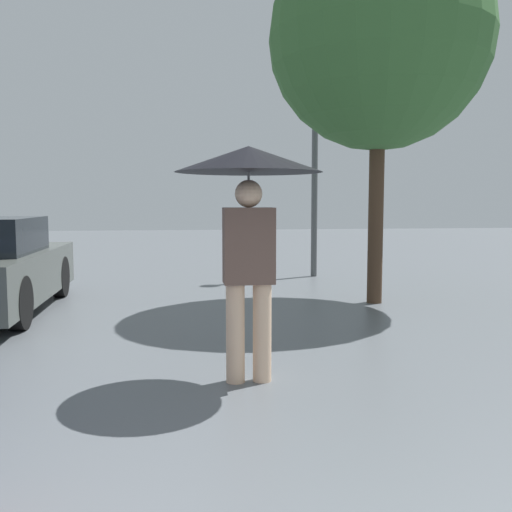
{
  "coord_description": "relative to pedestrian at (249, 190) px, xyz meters",
  "views": [
    {
      "loc": [
        -0.53,
        -0.6,
        1.5
      ],
      "look_at": [
        0.11,
        4.0,
        1.05
      ],
      "focal_mm": 40.0,
      "sensor_mm": 36.0,
      "label": 1
    }
  ],
  "objects": [
    {
      "name": "pedestrian",
      "position": [
        0.0,
        0.0,
        0.0
      ],
      "size": [
        1.2,
        1.2,
        1.94
      ],
      "color": "beige",
      "rests_on": "ground_plane"
    },
    {
      "name": "tree",
      "position": [
        2.32,
        3.45,
        2.22
      ],
      "size": [
        3.17,
        3.17,
        5.41
      ],
      "color": "#473323",
      "rests_on": "ground_plane"
    },
    {
      "name": "street_lamp",
      "position": [
        2.14,
        6.54,
        1.35
      ],
      "size": [
        0.33,
        0.33,
        4.53
      ],
      "color": "#515456",
      "rests_on": "ground_plane"
    }
  ]
}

